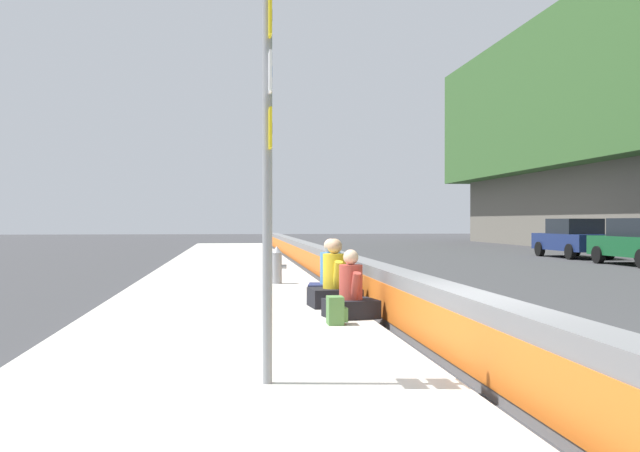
{
  "coord_description": "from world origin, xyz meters",
  "views": [
    {
      "loc": [
        -7.33,
        2.52,
        1.62
      ],
      "look_at": [
        8.22,
        0.65,
        1.5
      ],
      "focal_mm": 40.36,
      "sensor_mm": 36.0,
      "label": 1
    }
  ],
  "objects_px": {
    "seated_person_middle": "(335,285)",
    "parked_car_midline": "(573,238)",
    "route_sign_post": "(268,153)",
    "seated_person_rear": "(331,281)",
    "backpack": "(336,311)",
    "seated_person_foreground": "(351,296)",
    "fire_hydrant": "(277,264)"
  },
  "relations": [
    {
      "from": "fire_hydrant",
      "to": "backpack",
      "type": "bearing_deg",
      "value": -176.29
    },
    {
      "from": "seated_person_rear",
      "to": "seated_person_foreground",
      "type": "bearing_deg",
      "value": 179.73
    },
    {
      "from": "backpack",
      "to": "parked_car_midline",
      "type": "bearing_deg",
      "value": -34.04
    },
    {
      "from": "seated_person_foreground",
      "to": "backpack",
      "type": "relative_size",
      "value": 2.6
    },
    {
      "from": "seated_person_foreground",
      "to": "seated_person_rear",
      "type": "distance_m",
      "value": 2.36
    },
    {
      "from": "fire_hydrant",
      "to": "parked_car_midline",
      "type": "distance_m",
      "value": 18.86
    },
    {
      "from": "fire_hydrant",
      "to": "seated_person_foreground",
      "type": "bearing_deg",
      "value": -172.83
    },
    {
      "from": "seated_person_foreground",
      "to": "seated_person_middle",
      "type": "xyz_separation_m",
      "value": [
        1.41,
        0.05,
        0.04
      ]
    },
    {
      "from": "seated_person_middle",
      "to": "fire_hydrant",
      "type": "bearing_deg",
      "value": 8.7
    },
    {
      "from": "route_sign_post",
      "to": "seated_person_foreground",
      "type": "height_order",
      "value": "route_sign_post"
    },
    {
      "from": "route_sign_post",
      "to": "fire_hydrant",
      "type": "xyz_separation_m",
      "value": [
        10.37,
        -0.7,
        -1.65
      ]
    },
    {
      "from": "seated_person_rear",
      "to": "parked_car_midline",
      "type": "relative_size",
      "value": 0.25
    },
    {
      "from": "seated_person_foreground",
      "to": "seated_person_rear",
      "type": "bearing_deg",
      "value": -0.27
    },
    {
      "from": "route_sign_post",
      "to": "parked_car_midline",
      "type": "bearing_deg",
      "value": -31.8
    },
    {
      "from": "seated_person_middle",
      "to": "parked_car_midline",
      "type": "distance_m",
      "value": 21.88
    },
    {
      "from": "route_sign_post",
      "to": "seated_person_rear",
      "type": "distance_m",
      "value": 7.02
    },
    {
      "from": "seated_person_foreground",
      "to": "route_sign_post",
      "type": "bearing_deg",
      "value": 161.12
    },
    {
      "from": "parked_car_midline",
      "to": "seated_person_foreground",
      "type": "bearing_deg",
      "value": 145.68
    },
    {
      "from": "seated_person_middle",
      "to": "backpack",
      "type": "height_order",
      "value": "seated_person_middle"
    },
    {
      "from": "route_sign_post",
      "to": "seated_person_foreground",
      "type": "distance_m",
      "value": 4.86
    },
    {
      "from": "seated_person_middle",
      "to": "seated_person_rear",
      "type": "bearing_deg",
      "value": -3.74
    },
    {
      "from": "seated_person_foreground",
      "to": "fire_hydrant",
      "type": "bearing_deg",
      "value": 7.17
    },
    {
      "from": "backpack",
      "to": "seated_person_middle",
      "type": "bearing_deg",
      "value": -7.48
    },
    {
      "from": "seated_person_foreground",
      "to": "parked_car_midline",
      "type": "height_order",
      "value": "parked_car_midline"
    },
    {
      "from": "route_sign_post",
      "to": "seated_person_middle",
      "type": "distance_m",
      "value": 6.12
    },
    {
      "from": "seated_person_middle",
      "to": "parked_car_midline",
      "type": "bearing_deg",
      "value": -36.52
    },
    {
      "from": "fire_hydrant",
      "to": "seated_person_middle",
      "type": "relative_size",
      "value": 0.75
    },
    {
      "from": "backpack",
      "to": "parked_car_midline",
      "type": "height_order",
      "value": "parked_car_midline"
    },
    {
      "from": "fire_hydrant",
      "to": "seated_person_rear",
      "type": "distance_m",
      "value": 3.81
    },
    {
      "from": "route_sign_post",
      "to": "backpack",
      "type": "bearing_deg",
      "value": -17.56
    },
    {
      "from": "fire_hydrant",
      "to": "seated_person_middle",
      "type": "xyz_separation_m",
      "value": [
        -4.67,
        -0.72,
        -0.08
      ]
    },
    {
      "from": "seated_person_rear",
      "to": "backpack",
      "type": "xyz_separation_m",
      "value": [
        -3.05,
        0.34,
        -0.16
      ]
    }
  ]
}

